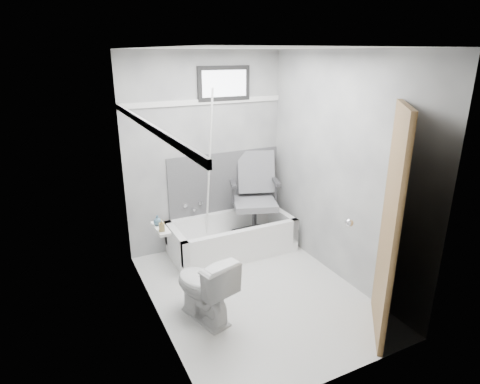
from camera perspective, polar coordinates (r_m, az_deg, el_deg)
floor at (r=4.31m, az=2.12°, el=-14.07°), size 2.60×2.60×0.00m
ceiling at (r=3.60m, az=2.62°, el=19.77°), size 2.60×2.60×0.00m
wall_back at (r=4.92m, az=-4.92°, el=5.49°), size 2.00×0.02×2.40m
wall_front at (r=2.79m, az=15.24°, el=-6.18°), size 2.00×0.02×2.40m
wall_left at (r=3.44m, az=-12.44°, el=-1.02°), size 0.02×2.60×2.40m
wall_right at (r=4.33m, az=14.07°, el=3.06°), size 0.02×2.60×2.40m
bathtub at (r=5.00m, az=-1.15°, el=-6.29°), size 1.50×0.70×0.42m
office_chair at (r=5.00m, az=2.10°, el=-0.77°), size 0.78×0.78×1.07m
toilet at (r=3.80m, az=-5.17°, el=-13.32°), size 0.54×0.74×0.66m
door at (r=3.57m, az=26.77°, el=-5.47°), size 0.78×0.78×2.00m
window at (r=4.87m, az=-2.31°, el=15.18°), size 0.66×0.04×0.40m
backerboard at (r=5.11m, az=-2.15°, el=1.42°), size 1.50×0.02×0.78m
trim_back at (r=4.80m, az=-5.08°, el=12.66°), size 2.00×0.02×0.06m
trim_left at (r=3.29m, az=-13.00°, el=9.20°), size 0.02×2.60×0.06m
pole at (r=4.72m, az=-4.42°, el=3.03°), size 0.02×0.36×1.93m
shelf at (r=3.61m, az=-11.20°, el=-5.11°), size 0.10×0.32×0.02m
soap_bottle_a at (r=3.51m, az=-11.07°, el=-4.65°), size 0.06×0.06×0.11m
soap_bottle_b at (r=3.64m, az=-11.67°, el=-3.92°), size 0.10×0.10×0.09m
faucet at (r=5.02m, az=-6.71°, el=-2.06°), size 0.26×0.10×0.16m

